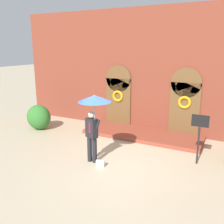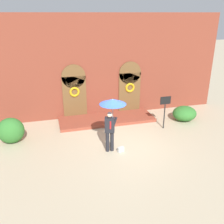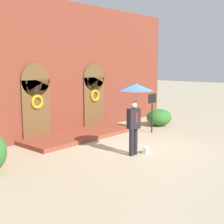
% 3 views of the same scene
% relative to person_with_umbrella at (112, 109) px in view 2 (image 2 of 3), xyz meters
% --- Properties ---
extents(ground_plane, '(80.00, 80.00, 0.00)m').
position_rel_person_with_umbrella_xyz_m(ground_plane, '(0.56, 0.16, -1.91)').
color(ground_plane, tan).
extents(building_facade, '(14.00, 2.30, 5.60)m').
position_rel_person_with_umbrella_xyz_m(building_facade, '(0.56, 4.31, 0.77)').
color(building_facade, brown).
rests_on(building_facade, ground).
extents(person_with_umbrella, '(1.10, 1.10, 2.36)m').
position_rel_person_with_umbrella_xyz_m(person_with_umbrella, '(0.00, 0.00, 0.00)').
color(person_with_umbrella, black).
rests_on(person_with_umbrella, ground).
extents(handbag, '(0.30, 0.19, 0.22)m').
position_rel_person_with_umbrella_xyz_m(handbag, '(0.34, -0.20, -1.80)').
color(handbag, '#B7B7B2').
rests_on(handbag, ground).
extents(sign_post, '(0.56, 0.06, 1.72)m').
position_rel_person_with_umbrella_xyz_m(sign_post, '(3.17, 1.48, -0.75)').
color(sign_post, black).
rests_on(sign_post, ground).
extents(shrub_left, '(1.20, 1.00, 1.20)m').
position_rel_person_with_umbrella_xyz_m(shrub_left, '(-4.25, 1.91, -1.31)').
color(shrub_left, '#2D6B28').
rests_on(shrub_left, ground).
extents(shrub_right, '(1.31, 1.19, 0.81)m').
position_rel_person_with_umbrella_xyz_m(shrub_right, '(4.72, 2.11, -1.51)').
color(shrub_right, '#2D6B28').
rests_on(shrub_right, ground).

